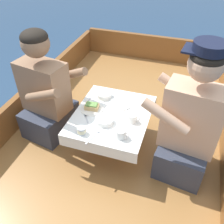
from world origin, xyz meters
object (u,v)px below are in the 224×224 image
object	(u,v)px
person_port	(46,95)
coffee_cup_starboard	(132,118)
tin_can	(82,130)
sandwich	(92,106)
person_starboard	(189,125)
coffee_cup_port	(121,133)

from	to	relation	value
person_port	coffee_cup_starboard	xyz separation A→B (m)	(0.78, -0.04, -0.02)
person_port	tin_can	world-z (taller)	person_port
sandwich	tin_can	world-z (taller)	sandwich
person_starboard	sandwich	xyz separation A→B (m)	(-0.78, 0.06, -0.06)
person_port	sandwich	distance (m)	0.42
tin_can	sandwich	bearing A→B (deg)	97.13
person_port	coffee_cup_port	bearing A→B (deg)	-7.66
coffee_cup_port	tin_can	world-z (taller)	coffee_cup_port
coffee_cup_port	coffee_cup_starboard	distance (m)	0.20
sandwich	coffee_cup_starboard	size ratio (longest dim) A/B	1.19
sandwich	coffee_cup_starboard	world-z (taller)	coffee_cup_starboard
coffee_cup_port	coffee_cup_starboard	size ratio (longest dim) A/B	1.04
person_port	person_starboard	size ratio (longest dim) A/B	0.92
person_port	person_starboard	xyz separation A→B (m)	(1.20, -0.06, 0.04)
person_starboard	sandwich	distance (m)	0.78
coffee_cup_starboard	person_starboard	bearing A→B (deg)	-2.27
coffee_cup_port	tin_can	xyz separation A→B (m)	(-0.29, -0.05, -0.01)
person_port	coffee_cup_starboard	distance (m)	0.78
person_starboard	tin_can	world-z (taller)	person_starboard
person_port	tin_can	bearing A→B (deg)	-22.27
coffee_cup_starboard	person_port	bearing A→B (deg)	176.72
coffee_cup_port	tin_can	distance (m)	0.29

